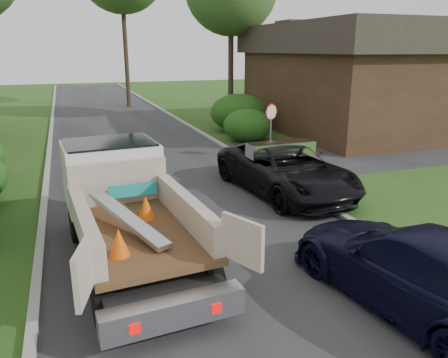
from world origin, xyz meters
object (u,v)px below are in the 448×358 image
object	(u,v)px
house_right	(354,77)
flatbed_truck	(121,196)
stop_sign	(271,119)
black_pickup	(286,169)
navy_suv	(417,269)

from	to	relation	value
house_right	flatbed_truck	bearing A→B (deg)	-141.61
house_right	flatbed_truck	size ratio (longest dim) A/B	1.96
stop_sign	black_pickup	xyz separation A→B (m)	(-1.60, -4.50, -0.95)
black_pickup	navy_suv	xyz separation A→B (m)	(-0.95, -7.00, -0.02)
navy_suv	flatbed_truck	bearing A→B (deg)	-49.90
black_pickup	stop_sign	bearing A→B (deg)	65.26
black_pickup	navy_suv	bearing A→B (deg)	-102.86
house_right	black_pickup	world-z (taller)	house_right
navy_suv	stop_sign	bearing A→B (deg)	-109.12
stop_sign	navy_suv	size ratio (longest dim) A/B	0.45
house_right	navy_suv	xyz separation A→B (m)	(-10.35, -16.50, -2.36)
flatbed_truck	black_pickup	xyz separation A→B (m)	(5.73, 2.49, -0.51)
house_right	black_pickup	distance (m)	13.57
stop_sign	house_right	bearing A→B (deg)	32.66
stop_sign	black_pickup	distance (m)	4.87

